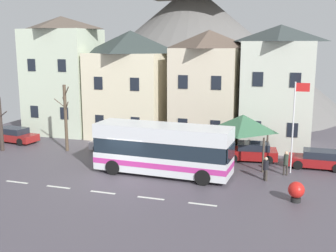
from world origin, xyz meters
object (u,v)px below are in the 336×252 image
(transit_bus, at_px, (163,150))
(flagpole, at_px, (295,120))
(bus_shelter, at_px, (243,123))
(pedestrian_00, at_px, (286,161))
(hilltop_castle, at_px, (191,42))
(parked_car_02, at_px, (318,159))
(bare_tree_01, at_px, (0,123))
(townhouse_03, at_px, (278,87))
(bare_tree_00, at_px, (66,117))
(parked_car_03, at_px, (14,135))
(harbour_buoy, at_px, (296,191))
(townhouse_02, at_px, (208,87))
(pedestrian_02, at_px, (266,168))
(parked_car_00, at_px, (117,143))
(townhouse_01, at_px, (131,84))
(townhouse_00, at_px, (64,75))
(public_bench, at_px, (234,151))
(parked_car_01, at_px, (251,152))
(pedestrian_01, at_px, (228,158))

(transit_bus, distance_m, flagpole, 8.93)
(bus_shelter, relative_size, pedestrian_00, 2.21)
(hilltop_castle, bearing_deg, parked_car_02, -57.63)
(hilltop_castle, relative_size, bare_tree_01, 8.45)
(townhouse_03, height_order, bare_tree_00, townhouse_03)
(parked_car_03, height_order, harbour_buoy, parked_car_03)
(townhouse_02, xyz_separation_m, bare_tree_01, (-15.16, -8.75, -2.58))
(transit_bus, xyz_separation_m, parked_car_02, (9.91, 4.72, -1.06))
(pedestrian_02, bearing_deg, transit_bus, -173.06)
(townhouse_03, height_order, parked_car_00, townhouse_03)
(pedestrian_02, distance_m, bare_tree_01, 21.20)
(townhouse_01, relative_size, parked_car_00, 2.22)
(bus_shelter, bearing_deg, townhouse_00, 162.22)
(townhouse_01, distance_m, bare_tree_01, 11.97)
(bus_shelter, distance_m, parked_car_03, 20.30)
(public_bench, bearing_deg, pedestrian_00, -41.41)
(transit_bus, height_order, parked_car_01, transit_bus)
(townhouse_03, bearing_deg, public_bench, -121.47)
(townhouse_00, bearing_deg, flagpole, -17.96)
(parked_car_01, distance_m, parked_car_02, 4.73)
(public_bench, relative_size, flagpole, 0.25)
(townhouse_00, relative_size, bus_shelter, 3.08)
(hilltop_castle, bearing_deg, pedestrian_02, -66.44)
(pedestrian_01, height_order, bare_tree_01, bare_tree_01)
(townhouse_02, relative_size, bare_tree_01, 2.04)
(bus_shelter, bearing_deg, bare_tree_01, -173.11)
(bus_shelter, distance_m, pedestrian_00, 4.20)
(parked_car_00, height_order, pedestrian_00, pedestrian_00)
(pedestrian_00, bearing_deg, transit_bus, -163.59)
(pedestrian_00, bearing_deg, parked_car_02, 49.06)
(transit_bus, height_order, parked_car_03, transit_bus)
(bus_shelter, relative_size, pedestrian_02, 2.34)
(parked_car_01, bearing_deg, townhouse_00, -22.64)
(townhouse_02, xyz_separation_m, pedestrian_02, (5.96, -9.82, -4.06))
(pedestrian_01, bearing_deg, parked_car_01, 67.29)
(parked_car_00, distance_m, flagpole, 14.08)
(parked_car_02, bearing_deg, bare_tree_01, 6.57)
(pedestrian_02, bearing_deg, townhouse_02, 121.28)
(pedestrian_00, height_order, bare_tree_00, bare_tree_00)
(townhouse_01, xyz_separation_m, parked_car_01, (11.87, -5.29, -4.23))
(pedestrian_01, distance_m, flagpole, 5.11)
(townhouse_02, bearing_deg, flagpole, -45.43)
(townhouse_01, xyz_separation_m, harbour_buoy, (15.21, -12.97, -4.24))
(pedestrian_02, bearing_deg, hilltop_castle, 113.56)
(townhouse_03, relative_size, pedestrian_00, 6.18)
(parked_car_02, relative_size, bare_tree_01, 0.81)
(flagpole, relative_size, bare_tree_00, 1.14)
(bus_shelter, height_order, pedestrian_02, bus_shelter)
(bus_shelter, relative_size, pedestrian_01, 2.29)
(townhouse_02, height_order, pedestrian_01, townhouse_02)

